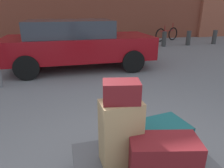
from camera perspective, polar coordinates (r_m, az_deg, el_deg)
The scene contains 11 objects.
luggage_cart at distance 2.22m, azimuth 8.37°, elevation -21.02°, with size 1.33×0.79×0.34m.
suitcase_tan_front_right at distance 1.94m, azimuth 2.42°, elevation -13.42°, with size 0.37×0.24×0.63m, color #9E7F56.
suitcase_teal_stacked_top at distance 2.26m, azimuth 12.47°, elevation -14.06°, with size 0.62×0.38×0.27m, color #144C51.
duffel_bag_maroon_rear_right at distance 1.96m, azimuth 14.12°, elevation -18.93°, with size 0.60×0.31×0.34m, color maroon.
duffel_bag_maroon_topmost_pile at distance 1.75m, azimuth 2.61°, elevation -2.18°, with size 0.32×0.20×0.19m, color maroon.
parked_car at distance 6.31m, azimuth -9.72°, elevation 11.22°, with size 4.34×2.00×1.42m.
bicycle_leaning at distance 12.17m, azimuth 15.03°, elevation 13.27°, with size 1.68×0.65×0.96m.
bollard_kerb_near at distance 9.69m, azimuth 5.81°, elevation 12.04°, with size 0.21×0.21×0.69m, color #383838.
bollard_kerb_mid at distance 10.34m, azimuth 14.32°, elevation 12.05°, with size 0.21×0.21×0.69m, color #383838.
bollard_kerb_far at distance 11.04m, azimuth 20.54°, elevation 11.90°, with size 0.21×0.21×0.69m, color #383838.
bollard_corner at distance 11.97m, azimuth 26.68°, elevation 11.62°, with size 0.21×0.21×0.69m, color #383838.
Camera 1 is at (-0.71, -1.52, 1.73)m, focal length 32.78 mm.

